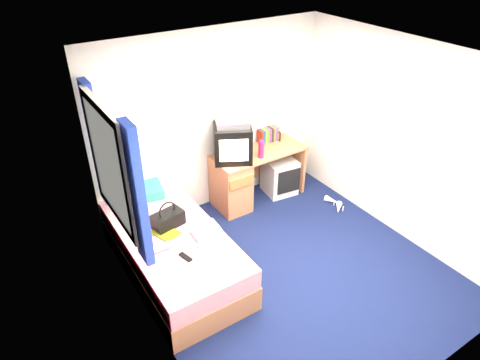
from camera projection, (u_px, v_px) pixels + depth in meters
ground at (289, 270)px, 4.91m from camera, size 3.40×3.40×0.00m
room_shell at (298, 159)px, 4.15m from camera, size 3.40×3.40×3.40m
bed at (174, 253)px, 4.76m from camera, size 1.01×2.00×0.54m
pillow at (138, 193)px, 5.19m from camera, size 0.63×0.46×0.12m
desk at (241, 178)px, 5.85m from camera, size 1.30×0.55×0.75m
storage_cube at (280, 176)px, 6.18m from camera, size 0.47×0.47×0.52m
crt_tv at (233, 143)px, 5.48m from camera, size 0.63×0.61×0.48m
vcr at (232, 123)px, 5.34m from camera, size 0.50×0.44×0.08m
book_row at (268, 135)px, 6.00m from camera, size 0.31×0.13×0.20m
picture_frame at (278, 135)px, 6.04m from camera, size 0.04×0.12×0.14m
pink_water_bottle at (261, 150)px, 5.58m from camera, size 0.09×0.09×0.23m
aerosol_can at (251, 143)px, 5.77m from camera, size 0.06×0.06×0.20m
handbag at (168, 219)px, 4.69m from camera, size 0.37×0.25×0.31m
towel at (206, 231)px, 4.59m from camera, size 0.29×0.25×0.09m
magazine at (166, 233)px, 4.62m from camera, size 0.29×0.33×0.01m
water_bottle at (163, 247)px, 4.38m from camera, size 0.20×0.07×0.07m
colour_swatch_fan at (196, 269)px, 4.15m from camera, size 0.22×0.15×0.01m
remote_control at (186, 257)px, 4.29m from camera, size 0.09×0.17×0.02m
window_assembly at (113, 167)px, 4.09m from camera, size 0.11×1.42×1.40m
white_heels at (335, 204)px, 5.96m from camera, size 0.24×0.40×0.09m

